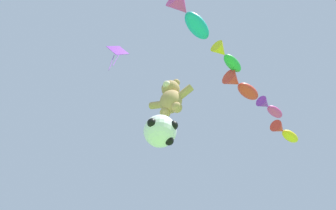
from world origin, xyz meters
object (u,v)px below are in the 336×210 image
(fish_kite_crimson, at_px, (241,86))
(fish_kite_goldfin, at_px, (285,132))
(soccer_ball_kite, at_px, (160,131))
(fish_kite_magenta, at_px, (270,108))
(fish_kite_teal, at_px, (189,16))
(teddy_bear_kite, at_px, (171,97))
(fish_kite_emerald, at_px, (227,57))
(diamond_kite, at_px, (117,52))

(fish_kite_crimson, xyz_separation_m, fish_kite_goldfin, (1.12, 4.95, 0.40))
(soccer_ball_kite, height_order, fish_kite_crimson, fish_kite_crimson)
(soccer_ball_kite, distance_m, fish_kite_magenta, 8.71)
(fish_kite_teal, height_order, fish_kite_magenta, fish_kite_teal)
(fish_kite_crimson, relative_size, fish_kite_goldfin, 1.02)
(teddy_bear_kite, bearing_deg, fish_kite_crimson, 57.19)
(fish_kite_emerald, bearing_deg, soccer_ball_kite, -143.24)
(teddy_bear_kite, distance_m, soccer_ball_kite, 1.78)
(fish_kite_goldfin, xyz_separation_m, diamond_kite, (-6.16, -9.19, 1.18))
(soccer_ball_kite, xyz_separation_m, fish_kite_crimson, (2.53, 3.63, 5.25))
(fish_kite_emerald, bearing_deg, teddy_bear_kite, -142.28)
(fish_kite_emerald, bearing_deg, fish_kite_magenta, 77.57)
(soccer_ball_kite, height_order, fish_kite_emerald, fish_kite_emerald)
(soccer_ball_kite, bearing_deg, fish_kite_teal, -22.70)
(soccer_ball_kite, relative_size, fish_kite_magenta, 0.61)
(fish_kite_emerald, bearing_deg, diamond_kite, -153.69)
(fish_kite_goldfin, bearing_deg, soccer_ball_kite, -113.04)
(fish_kite_teal, relative_size, fish_kite_crimson, 1.10)
(teddy_bear_kite, bearing_deg, fish_kite_emerald, 37.72)
(diamond_kite, bearing_deg, soccer_ball_kite, 13.62)
(fish_kite_magenta, distance_m, fish_kite_goldfin, 2.67)
(teddy_bear_kite, height_order, soccer_ball_kite, teddy_bear_kite)
(fish_kite_crimson, bearing_deg, teddy_bear_kite, -122.81)
(fish_kite_emerald, distance_m, fish_kite_goldfin, 6.80)
(fish_kite_emerald, xyz_separation_m, diamond_kite, (-5.03, -2.49, 1.28))
(soccer_ball_kite, xyz_separation_m, diamond_kite, (-2.52, -0.61, 6.84))
(fish_kite_magenta, xyz_separation_m, diamond_kite, (-5.92, -6.54, 1.45))
(fish_kite_magenta, distance_m, diamond_kite, 8.94)
(soccer_ball_kite, bearing_deg, diamond_kite, -166.38)
(soccer_ball_kite, xyz_separation_m, fish_kite_teal, (1.81, -0.76, 5.83))
(teddy_bear_kite, height_order, fish_kite_magenta, fish_kite_magenta)
(fish_kite_crimson, bearing_deg, diamond_kite, -139.96)
(fish_kite_crimson, bearing_deg, fish_kite_goldfin, 77.28)
(soccer_ball_kite, distance_m, fish_kite_emerald, 6.38)
(fish_kite_goldfin, relative_size, diamond_kite, 0.86)
(fish_kite_emerald, distance_m, fish_kite_crimson, 1.78)
(fish_kite_magenta, height_order, diamond_kite, diamond_kite)
(teddy_bear_kite, distance_m, fish_kite_teal, 4.44)
(fish_kite_teal, distance_m, fish_kite_emerald, 2.74)
(fish_kite_emerald, height_order, fish_kite_crimson, fish_kite_emerald)
(fish_kite_teal, relative_size, fish_kite_magenta, 1.35)
(fish_kite_emerald, relative_size, fish_kite_magenta, 1.07)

